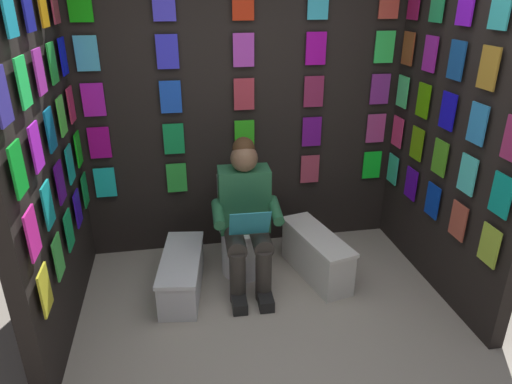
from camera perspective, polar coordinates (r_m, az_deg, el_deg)
name	(u,v)px	position (r m, az deg, el deg)	size (l,w,h in m)	color
ground_plane	(289,378)	(3.08, 4.07, -21.99)	(30.00, 30.00, 0.00)	#B2A899
display_wall_back	(243,113)	(4.01, -1.65, 9.73)	(2.85, 0.14, 2.45)	black
display_wall_left	(454,135)	(3.68, 23.33, 6.54)	(0.14, 1.73, 2.45)	black
display_wall_right	(42,158)	(3.20, -25.02, 3.85)	(0.14, 1.73, 2.45)	black
toilet	(243,232)	(3.90, -1.63, -5.02)	(0.41, 0.56, 0.77)	white
person_reading	(246,215)	(3.57, -1.24, -2.91)	(0.53, 0.69, 1.19)	#286B42
comic_longbox_near	(182,274)	(3.71, -9.16, -9.96)	(0.41, 0.84, 0.31)	silver
comic_longbox_far	(316,255)	(3.87, 7.48, -7.70)	(0.44, 0.83, 0.39)	white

